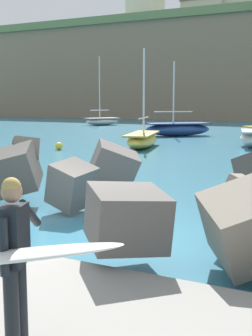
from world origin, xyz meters
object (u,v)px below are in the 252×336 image
Objects in this scene: boat_far_centre at (142,139)px; station_building_west at (205,16)px; station_building_annex at (146,11)px; boat_near_left at (102,121)px; station_building_east at (242,11)px; surfer_with_board at (13,254)px; boat_near_right at (178,129)px; mooring_buoy_inner at (59,146)px.

boat_far_centre is 64.88m from station_building_west.
station_building_annex is at bearing -143.50° from station_building_west.
station_building_east is (6.85, 40.63, 18.74)m from boat_near_left.
boat_far_centre is 65.18m from station_building_east.
surfer_with_board is 22.81m from boat_far_centre.
boat_near_right is 0.81× the size of station_building_annex.
station_building_annex is at bearing 117.15° from boat_near_right.
boat_near_left is 17.84× the size of mooring_buoy_inner.
boat_near_left is 1.22× the size of station_building_east.
station_building_west reaches higher than mooring_buoy_inner.
station_building_west is (-10.96, 63.90, 18.51)m from mooring_buoy_inner.
station_building_annex is at bearing 109.44° from mooring_buoy_inner.
boat_near_right is (13.64, -11.74, 0.06)m from boat_near_left.
station_building_east is (6.67, 1.39, 0.52)m from station_building_west.
station_building_west is at bearing 105.68° from surfer_with_board.
boat_far_centre is (-8.27, 21.24, -0.78)m from surfer_with_board.
boat_near_right is 56.01m from station_building_east.
boat_near_left reaches higher than boat_near_right.
station_building_east is at bearing 27.33° from station_building_annex.
boat_far_centre reaches higher than mooring_buoy_inner.
boat_far_centre is 0.74× the size of station_building_west.
station_building_east is (-4.30, 65.30, 19.03)m from mooring_buoy_inner.
boat_near_left reaches higher than mooring_buoy_inner.
station_building_east reaches higher than station_building_annex.
boat_far_centre is at bearing -55.08° from boat_near_left.
boat_far_centre is at bearing 42.43° from mooring_buoy_inner.
station_building_east is (-16.28, 83.15, 17.97)m from surfer_with_board.
station_building_west is at bearing -168.19° from station_building_east.
station_building_east reaches higher than boat_near_left.
station_building_west is (0.18, 39.24, 18.21)m from boat_near_left.
mooring_buoy_inner is 0.06× the size of station_building_west.
boat_near_left is 25.95m from boat_far_centre.
station_building_east is at bearing 97.37° from boat_far_centre.
station_building_east is (-6.80, 52.37, 18.68)m from boat_near_right.
boat_near_left is at bearing 139.29° from boat_near_right.
surfer_with_board is 0.27× the size of boat_near_left.
station_building_west reaches higher than boat_near_right.
station_building_east is 0.89× the size of station_building_annex.
boat_near_left is 1.34× the size of boat_near_right.
surfer_with_board is at bearing -72.87° from boat_near_right.
boat_far_centre is 5.03m from mooring_buoy_inner.
boat_far_centre is at bearing 111.29° from surfer_with_board.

